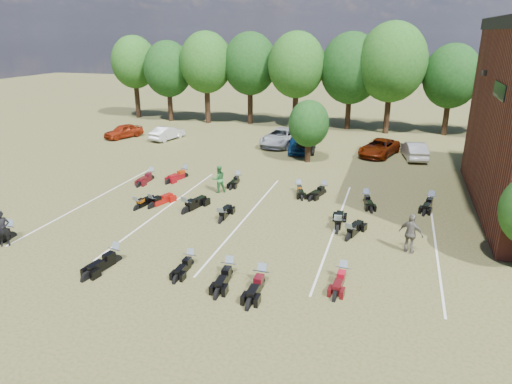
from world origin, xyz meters
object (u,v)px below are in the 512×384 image
at_px(car_0, 123,131).
at_px(motorcycle_14, 151,180).
at_px(car_4, 300,143).
at_px(person_green, 219,179).
at_px(motorcycle_0, 11,238).
at_px(motorcycle_3, 190,266).
at_px(person_black, 3,229).
at_px(person_grey, 411,234).
at_px(motorcycle_7, 152,208).

xyz_separation_m(car_0, motorcycle_14, (9.36, -11.17, -0.66)).
relative_size(car_4, person_green, 2.57).
distance_m(motorcycle_0, motorcycle_3, 9.90).
bearing_deg(motorcycle_14, person_black, -97.03).
bearing_deg(car_4, person_grey, -72.18).
xyz_separation_m(car_4, person_black, (-9.74, -22.51, 0.12)).
bearing_deg(car_4, person_black, -123.05).
bearing_deg(motorcycle_3, car_4, 88.49).
height_order(person_grey, motorcycle_0, person_grey).
distance_m(person_green, motorcycle_3, 9.94).
distance_m(person_black, motorcycle_7, 7.97).
bearing_deg(person_grey, motorcycle_3, 47.40).
bearing_deg(person_green, motorcycle_14, -47.37).
height_order(person_black, motorcycle_3, person_black).
height_order(person_black, motorcycle_14, person_black).
bearing_deg(motorcycle_3, motorcycle_7, 130.94).
relative_size(car_0, car_4, 0.84).
distance_m(car_4, motorcycle_7, 16.77).
distance_m(car_4, person_grey, 19.63).
xyz_separation_m(car_0, motorcycle_7, (12.19, -16.01, -0.66)).
bearing_deg(person_black, motorcycle_3, -32.64).
bearing_deg(person_grey, person_green, -1.52).
bearing_deg(car_4, motorcycle_14, -136.66).
bearing_deg(person_green, motorcycle_7, 17.28).
distance_m(car_4, motorcycle_14, 13.80).
xyz_separation_m(person_grey, motorcycle_14, (-17.35, 6.41, -0.98)).
height_order(person_green, motorcycle_7, person_green).
bearing_deg(motorcycle_14, motorcycle_7, -59.55).
bearing_deg(motorcycle_3, car_0, 127.73).
xyz_separation_m(person_grey, motorcycle_7, (-14.52, 1.58, -0.98)).
xyz_separation_m(car_4, motorcycle_3, (-0.27, -21.66, -0.79)).
height_order(person_black, person_green, person_black).
height_order(motorcycle_3, motorcycle_14, motorcycle_14).
xyz_separation_m(car_0, person_black, (7.91, -22.68, 0.24)).
height_order(car_4, motorcycle_0, car_4).
xyz_separation_m(car_0, person_grey, (26.71, -17.58, 0.32)).
bearing_deg(person_grey, motorcycle_14, 2.64).
bearing_deg(motorcycle_0, person_black, -60.19).
xyz_separation_m(person_black, person_green, (7.03, 10.44, -0.01)).
bearing_deg(motorcycle_7, person_black, 76.37).
bearing_deg(motorcycle_7, motorcycle_0, 70.47).
relative_size(person_green, motorcycle_3, 0.90).
height_order(car_4, person_green, person_green).
xyz_separation_m(motorcycle_3, motorcycle_7, (-5.19, 5.82, 0.00)).
xyz_separation_m(person_black, person_grey, (18.79, 5.09, 0.08)).
xyz_separation_m(car_4, motorcycle_7, (-5.46, -15.84, -0.79)).
bearing_deg(car_0, person_grey, -9.82).
bearing_deg(motorcycle_14, car_0, 130.08).
distance_m(car_0, motorcycle_0, 23.17).
distance_m(person_grey, motorcycle_14, 18.52).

